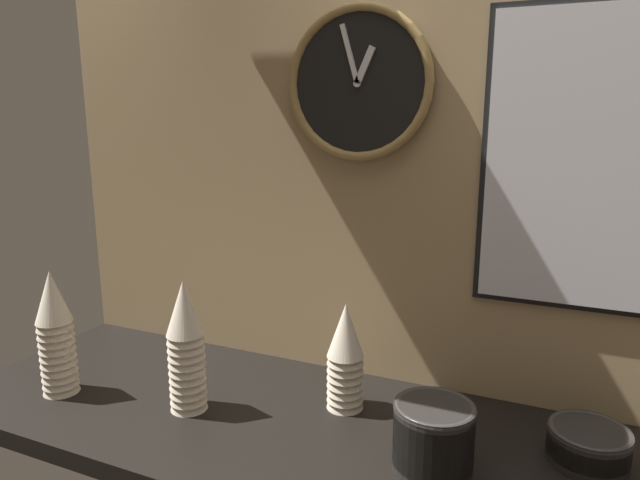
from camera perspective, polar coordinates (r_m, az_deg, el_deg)
ground_plane at (r=1.23m, az=-0.84°, el=-18.49°), size 1.60×0.56×0.04m
wall_tiled_back at (r=1.30m, az=4.02°, el=8.53°), size 1.60×0.03×1.05m
cup_stack_far_left at (r=1.40m, az=-24.93°, el=-8.41°), size 0.08×0.08×0.28m
cup_stack_center_right at (r=1.22m, az=2.55°, el=-11.54°), size 0.08×0.08×0.23m
cup_stack_center_left at (r=1.24m, az=-13.26°, el=-10.29°), size 0.08×0.08×0.28m
bowl_stack_far_right at (r=1.19m, az=25.26°, el=-17.96°), size 0.14×0.14×0.07m
bowl_stack_right at (r=1.07m, az=11.26°, el=-18.66°), size 0.14×0.14×0.12m
wall_clock at (r=1.27m, az=3.89°, el=15.36°), size 0.33×0.03×0.33m
menu_board at (r=1.21m, az=26.96°, el=6.94°), size 0.47×0.01×0.59m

